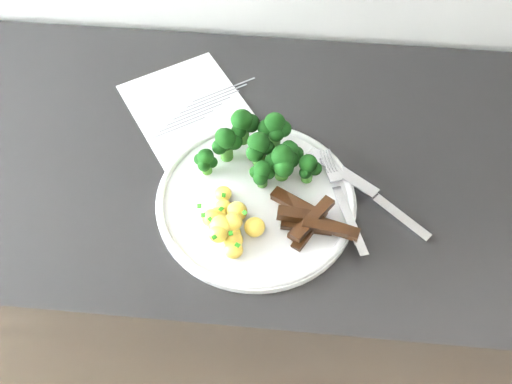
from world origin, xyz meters
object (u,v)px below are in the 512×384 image
object	(u,v)px
recipe_paper	(194,115)
broccoli	(262,147)
potatoes	(227,224)
counter	(261,282)
beef_strips	(308,218)
fork	(344,204)
knife	(382,204)
plate	(256,200)

from	to	relation	value
recipe_paper	broccoli	size ratio (longest dim) A/B	1.63
potatoes	counter	bearing A→B (deg)	73.75
recipe_paper	beef_strips	world-z (taller)	beef_strips
fork	knife	world-z (taller)	fork
broccoli	potatoes	world-z (taller)	broccoli
broccoli	beef_strips	world-z (taller)	broccoli
plate	fork	xyz separation A→B (m)	(0.14, -0.00, 0.01)
plate	potatoes	xyz separation A→B (m)	(-0.04, -0.06, 0.02)
recipe_paper	beef_strips	size ratio (longest dim) A/B	2.37
broccoli	knife	xyz separation A→B (m)	(0.19, -0.06, -0.04)
potatoes	beef_strips	distance (m)	0.12
counter	knife	xyz separation A→B (m)	(0.19, -0.07, 0.46)
fork	recipe_paper	bearing A→B (deg)	145.89
plate	potatoes	size ratio (longest dim) A/B	2.53
potatoes	fork	xyz separation A→B (m)	(0.17, 0.06, -0.01)
beef_strips	potatoes	bearing A→B (deg)	-168.83
recipe_paper	fork	bearing A→B (deg)	-34.11
recipe_paper	beef_strips	bearing A→B (deg)	-45.23
broccoli	potatoes	distance (m)	0.14
plate	beef_strips	world-z (taller)	beef_strips
recipe_paper	potatoes	bearing A→B (deg)	-69.40
recipe_paper	fork	xyz separation A→B (m)	(0.26, -0.18, 0.02)
broccoli	plate	bearing A→B (deg)	-92.41
recipe_paper	fork	size ratio (longest dim) A/B	1.66
plate	beef_strips	size ratio (longest dim) A/B	2.26
counter	fork	world-z (taller)	fork
recipe_paper	plate	world-z (taller)	plate
counter	potatoes	xyz separation A→B (m)	(-0.04, -0.14, 0.48)
counter	plate	bearing A→B (deg)	-92.86
potatoes	knife	size ratio (longest dim) A/B	0.63
fork	knife	xyz separation A→B (m)	(0.06, 0.01, -0.01)
potatoes	fork	distance (m)	0.18
fork	knife	size ratio (longest dim) A/B	1.00
recipe_paper	plate	bearing A→B (deg)	-54.19
recipe_paper	potatoes	world-z (taller)	potatoes
beef_strips	fork	size ratio (longest dim) A/B	0.70
plate	fork	distance (m)	0.14
fork	knife	distance (m)	0.06
broccoli	fork	xyz separation A→B (m)	(0.13, -0.07, -0.03)
counter	potatoes	size ratio (longest dim) A/B	19.40
counter	plate	distance (m)	0.47
broccoli	fork	size ratio (longest dim) A/B	1.02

